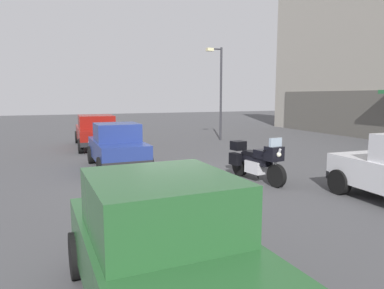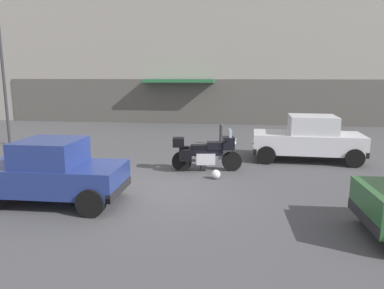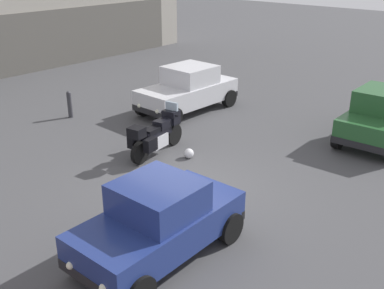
% 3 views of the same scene
% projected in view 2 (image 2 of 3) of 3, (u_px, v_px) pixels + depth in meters
% --- Properties ---
extents(ground_plane, '(80.00, 80.00, 0.00)m').
position_uv_depth(ground_plane, '(156.00, 189.00, 9.91)').
color(ground_plane, '#424244').
extents(building_facade_rear, '(28.71, 3.40, 13.83)m').
position_uv_depth(building_facade_rear, '(207.00, 14.00, 22.94)').
color(building_facade_rear, gray).
rests_on(building_facade_rear, ground).
extents(motorcycle, '(2.26, 0.90, 1.36)m').
position_uv_depth(motorcycle, '(205.00, 152.00, 11.66)').
color(motorcycle, black).
rests_on(motorcycle, ground).
extents(helmet, '(0.28, 0.28, 0.28)m').
position_uv_depth(helmet, '(216.00, 174.00, 10.85)').
color(helmet, silver).
rests_on(helmet, ground).
extents(car_compact_side, '(3.50, 1.74, 1.56)m').
position_uv_depth(car_compact_side, '(52.00, 172.00, 8.70)').
color(car_compact_side, navy).
rests_on(car_compact_side, ground).
extents(car_wagon_end, '(3.92, 1.91, 1.64)m').
position_uv_depth(car_wagon_end, '(308.00, 139.00, 13.05)').
color(car_wagon_end, silver).
rests_on(car_wagon_end, ground).
extents(streetlamp_curbside, '(0.28, 0.94, 5.13)m').
position_uv_depth(streetlamp_curbside, '(1.00, 74.00, 15.49)').
color(streetlamp_curbside, '#2D2D33').
rests_on(streetlamp_curbside, ground).
extents(bollard_curbside, '(0.16, 0.16, 0.95)m').
position_uv_depth(bollard_curbside, '(221.00, 134.00, 16.09)').
color(bollard_curbside, '#333338').
rests_on(bollard_curbside, ground).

